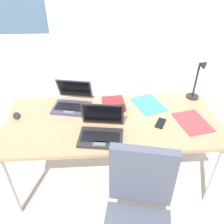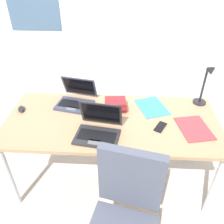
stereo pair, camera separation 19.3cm
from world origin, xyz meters
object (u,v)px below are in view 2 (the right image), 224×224
at_px(computer_mouse, 21,109).
at_px(paper_folder_center, 152,107).
at_px(desk_lamp, 205,86).
at_px(paper_folder_near_lamp, 194,128).
at_px(laptop_far_corner, 76,99).
at_px(laptop_near_lamp, 98,129).
at_px(book_stack, 116,105).
at_px(cell_phone, 160,127).

distance_m(computer_mouse, paper_folder_center, 1.17).
relative_size(desk_lamp, paper_folder_near_lamp, 1.29).
distance_m(desk_lamp, paper_folder_near_lamp, 0.43).
bearing_deg(laptop_far_corner, paper_folder_center, -1.61).
bearing_deg(laptop_near_lamp, book_stack, 70.77).
bearing_deg(computer_mouse, book_stack, -18.64).
height_order(laptop_far_corner, paper_folder_center, laptop_far_corner).
height_order(desk_lamp, laptop_far_corner, desk_lamp).
xyz_separation_m(desk_lamp, computer_mouse, (-1.61, -0.19, -0.18)).
distance_m(desk_lamp, cell_phone, 0.57).
xyz_separation_m(desk_lamp, paper_folder_center, (-0.45, -0.07, -0.19)).
xyz_separation_m(computer_mouse, paper_folder_center, (1.16, 0.12, -0.01)).
bearing_deg(paper_folder_center, desk_lamp, 8.54).
relative_size(laptop_near_lamp, paper_folder_center, 1.19).
distance_m(desk_lamp, laptop_near_lamp, 1.02).
relative_size(computer_mouse, book_stack, 0.46).
distance_m(laptop_far_corner, computer_mouse, 0.49).
relative_size(desk_lamp, computer_mouse, 4.17).
bearing_deg(computer_mouse, paper_folder_center, -17.28).
relative_size(computer_mouse, cell_phone, 0.71).
distance_m(desk_lamp, paper_folder_center, 0.49).
xyz_separation_m(laptop_near_lamp, paper_folder_near_lamp, (0.76, 0.11, -0.04)).
bearing_deg(paper_folder_near_lamp, cell_phone, 179.67).
height_order(laptop_near_lamp, computer_mouse, laptop_near_lamp).
xyz_separation_m(cell_phone, book_stack, (-0.37, 0.23, 0.04)).
relative_size(laptop_near_lamp, cell_phone, 2.72).
height_order(desk_lamp, laptop_near_lamp, desk_lamp).
height_order(cell_phone, paper_folder_near_lamp, cell_phone).
relative_size(laptop_far_corner, paper_folder_center, 1.21).
xyz_separation_m(laptop_far_corner, paper_folder_center, (0.70, -0.02, -0.04)).
relative_size(laptop_far_corner, computer_mouse, 3.92).
distance_m(book_stack, paper_folder_center, 0.33).
height_order(book_stack, paper_folder_center, book_stack).
height_order(laptop_far_corner, book_stack, laptop_far_corner).
distance_m(laptop_far_corner, cell_phone, 0.81).
xyz_separation_m(paper_folder_near_lamp, paper_folder_center, (-0.32, 0.29, 0.00)).
distance_m(laptop_near_lamp, paper_folder_center, 0.60).
bearing_deg(cell_phone, paper_folder_near_lamp, 28.41).
xyz_separation_m(laptop_far_corner, cell_phone, (0.74, -0.31, -0.04)).
xyz_separation_m(laptop_far_corner, paper_folder_near_lamp, (1.01, -0.31, -0.04)).
xyz_separation_m(cell_phone, paper_folder_center, (-0.05, 0.29, -0.00)).
bearing_deg(paper_folder_near_lamp, computer_mouse, 173.50).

